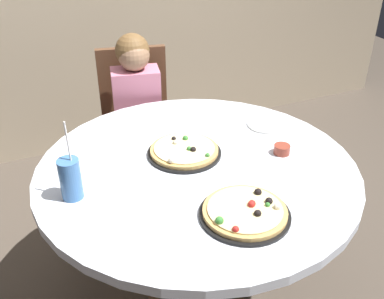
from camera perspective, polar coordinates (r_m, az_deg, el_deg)
The scene contains 9 objects.
ground_plane at distance 2.34m, azimuth 0.53°, elevation -17.64°, with size 8.00×8.00×0.00m, color #4C4238.
dining_table at distance 1.90m, azimuth 0.62°, elevation -4.25°, with size 1.33×1.33×0.75m.
chair_wooden at distance 2.71m, azimuth -7.13°, elevation 3.74°, with size 0.48×0.48×0.95m.
diner_child at distance 2.57m, azimuth -6.59°, elevation 1.03°, with size 0.33×0.43×1.08m.
pizza_veggie at distance 1.92m, azimuth -0.99°, elevation -0.19°, with size 0.32×0.32×0.05m.
pizza_cheese at distance 1.59m, azimuth 6.80°, elevation -7.95°, with size 0.32×0.32×0.05m.
soda_cup at distance 1.68m, azimuth -15.26°, elevation -3.62°, with size 0.08×0.08×0.31m.
sauce_bowl at distance 1.96m, azimuth 11.40°, elevation 0.01°, with size 0.07×0.07×0.04m, color brown.
plate_small at distance 2.18m, azimuth 9.42°, elevation 3.16°, with size 0.18×0.18×0.01m, color white.
Camera 1 is at (-0.65, -1.41, 1.75)m, focal length 41.78 mm.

